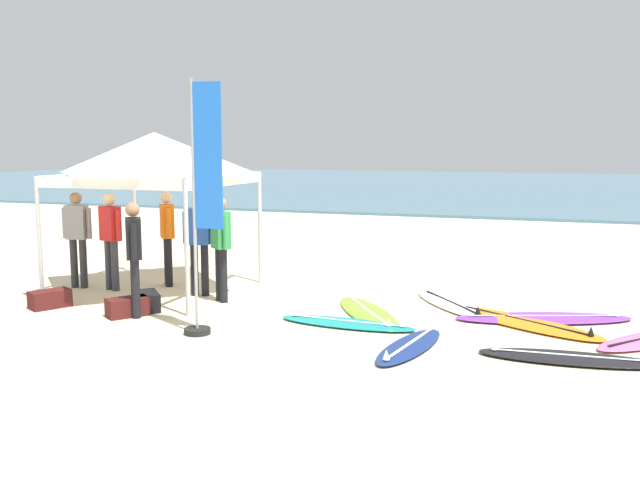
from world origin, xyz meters
TOP-DOWN VIEW (x-y plane):
  - ground_plane at (0.00, 0.00)m, footprint 80.00×80.00m
  - sea at (0.00, 31.75)m, footprint 80.00×36.00m
  - canopy_tent at (-2.42, 0.19)m, footprint 2.79×2.79m
  - surfboard_navy at (2.40, -1.75)m, footprint 0.79×1.86m
  - surfboard_white at (2.56, 0.74)m, footprint 1.64×1.94m
  - surfboard_black at (4.30, -1.60)m, footprint 2.15×0.69m
  - surfboard_orange at (3.73, -0.06)m, footprint 2.45×1.88m
  - surfboard_teal at (1.32, -0.91)m, footprint 2.03×0.66m
  - surfboard_purple at (3.97, 0.29)m, footprint 2.66×1.50m
  - surfboard_lime at (1.47, -0.24)m, footprint 1.70×2.15m
  - person_black at (-1.79, -1.45)m, footprint 0.39×0.47m
  - person_blue at (-1.59, 0.14)m, footprint 0.54×0.30m
  - person_red at (-3.26, 0.05)m, footprint 0.52×0.33m
  - person_orange at (-2.53, 0.70)m, footprint 0.39×0.45m
  - person_green at (-1.04, -0.13)m, footprint 0.43×0.40m
  - person_grey at (-3.95, 0.03)m, footprint 0.54×0.28m
  - banner_flag at (-0.35, -1.99)m, footprint 0.60×0.36m
  - gear_bag_near_tent at (-1.93, -1.46)m, footprint 0.62×0.67m
  - gear_bag_by_pole at (-3.39, -1.40)m, footprint 0.57×0.68m
  - gear_bag_on_sand at (-1.86, -1.04)m, footprint 0.64×0.66m

SIDE VIEW (x-z plane):
  - ground_plane at x=0.00m, z-range 0.00..0.00m
  - surfboard_purple at x=3.97m, z-range -0.06..0.13m
  - surfboard_orange at x=3.73m, z-range -0.06..0.13m
  - surfboard_lime at x=1.47m, z-range -0.06..0.13m
  - surfboard_black at x=4.30m, z-range -0.06..0.13m
  - surfboard_white at x=2.56m, z-range -0.06..0.13m
  - surfboard_teal at x=1.32m, z-range -0.06..0.13m
  - surfboard_navy at x=2.40m, z-range -0.06..0.13m
  - sea at x=0.00m, z-range 0.00..0.10m
  - gear_bag_near_tent at x=-1.93m, z-range 0.00..0.28m
  - gear_bag_by_pole at x=-3.39m, z-range 0.00..0.28m
  - gear_bag_on_sand at x=-1.86m, z-range 0.00..0.28m
  - person_black at x=-1.79m, z-range 0.13..1.84m
  - person_blue at x=-1.59m, z-range 0.13..1.84m
  - person_red at x=-3.26m, z-range 0.13..1.84m
  - person_orange at x=-2.53m, z-range 0.13..1.84m
  - person_green at x=-1.04m, z-range 0.13..1.84m
  - person_grey at x=-3.95m, z-range 0.13..1.84m
  - banner_flag at x=-0.35m, z-range -0.13..3.27m
  - canopy_tent at x=-2.42m, z-range 1.01..3.76m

